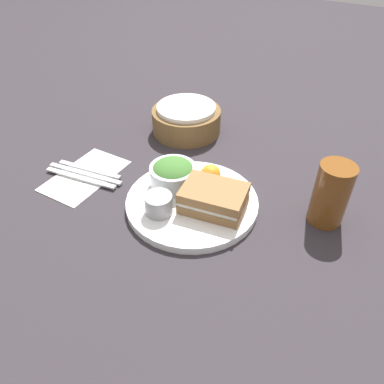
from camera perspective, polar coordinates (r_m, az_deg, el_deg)
ground_plane at (r=0.81m, az=-0.00°, el=-2.03°), size 4.00×4.00×0.00m
plate at (r=0.80m, az=-0.00°, el=-1.57°), size 0.28×0.28×0.02m
sandwich at (r=0.76m, az=3.18°, el=-1.14°), size 0.14×0.11×0.05m
salad_bowl at (r=0.82m, az=-2.91°, el=2.81°), size 0.10×0.10×0.06m
dressing_cup at (r=0.76m, az=-5.11°, el=-1.85°), size 0.06×0.06×0.04m
orange_wedge at (r=0.83m, az=2.85°, el=2.70°), size 0.05×0.05×0.05m
drink_glass at (r=0.78m, az=20.42°, el=-0.31°), size 0.07×0.07×0.13m
bread_basket at (r=1.05m, az=-0.86°, el=11.02°), size 0.19×0.19×0.08m
napkin at (r=0.92m, az=-15.95°, el=2.48°), size 0.12×0.20×0.00m
fork at (r=0.91m, az=-16.64°, el=2.07°), size 0.19×0.04×0.01m
knife at (r=0.92m, az=-16.00°, el=2.70°), size 0.20×0.04×0.01m
spoon at (r=0.93m, az=-15.37°, el=3.32°), size 0.17×0.03×0.01m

